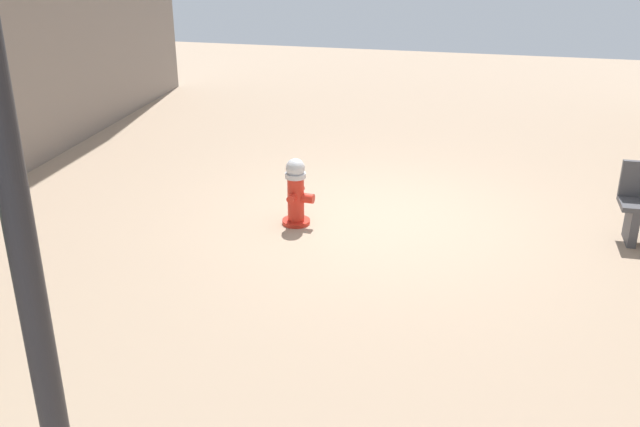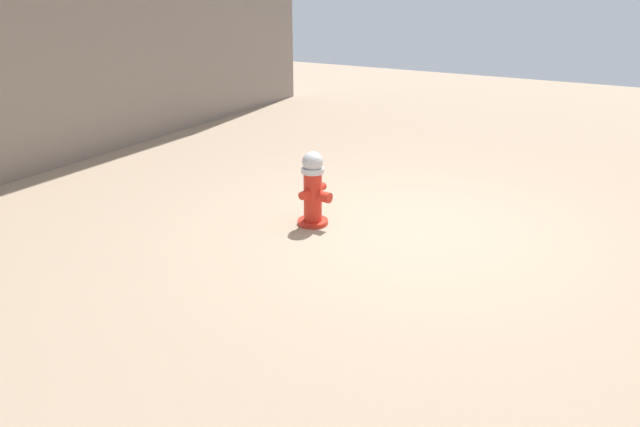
{
  "view_description": "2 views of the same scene",
  "coord_description": "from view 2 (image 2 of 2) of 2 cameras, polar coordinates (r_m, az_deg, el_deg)",
  "views": [
    {
      "loc": [
        -1.04,
        8.46,
        3.69
      ],
      "look_at": [
        0.53,
        1.4,
        0.6
      ],
      "focal_mm": 40.46,
      "sensor_mm": 36.0,
      "label": 1
    },
    {
      "loc": [
        -2.23,
        6.07,
        2.67
      ],
      "look_at": [
        0.46,
        1.29,
        0.54
      ],
      "focal_mm": 34.46,
      "sensor_mm": 36.0,
      "label": 2
    }
  ],
  "objects": [
    {
      "name": "fire_hydrant",
      "position": [
        6.93,
        -0.64,
        2.33
      ],
      "size": [
        0.41,
        0.43,
        0.86
      ],
      "color": "red",
      "rests_on": "ground_plane"
    },
    {
      "name": "ground_plane",
      "position": [
        7.0,
        8.55,
        -1.47
      ],
      "size": [
        23.4,
        23.4,
        0.0
      ],
      "primitive_type": "plane",
      "color": "tan"
    }
  ]
}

